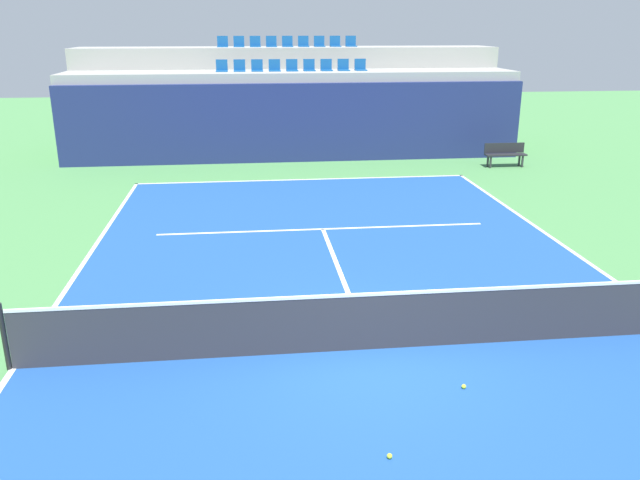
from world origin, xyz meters
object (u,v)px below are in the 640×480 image
Objects in this scene: player_bench at (505,153)px; tennis_ball_0 at (390,456)px; tennis_net at (371,320)px; tennis_ball_1 at (464,386)px.

player_bench reaches higher than tennis_ball_0.
player_bench is at bearing 64.02° from tennis_ball_0.
tennis_ball_0 is at bearing -115.98° from player_bench.
tennis_net is at bearing -119.49° from player_bench.
tennis_ball_1 is at bearing -113.72° from player_bench.
tennis_net is 1.77m from tennis_ball_1.
tennis_ball_0 is (-0.29, -2.72, -0.47)m from tennis_net.
tennis_ball_1 is (-6.40, -14.57, -0.46)m from player_bench.
tennis_net is at bearing 83.98° from tennis_ball_0.
player_bench is 22.73× the size of tennis_ball_1.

